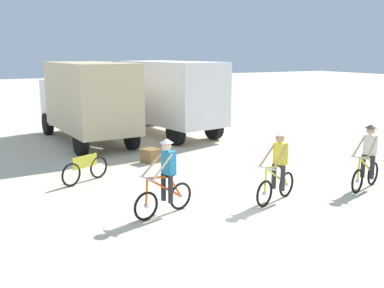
{
  "coord_description": "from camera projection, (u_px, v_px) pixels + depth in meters",
  "views": [
    {
      "loc": [
        -5.63,
        -7.54,
        3.77
      ],
      "look_at": [
        0.47,
        3.76,
        1.1
      ],
      "focal_mm": 41.62,
      "sensor_mm": 36.0,
      "label": 1
    }
  ],
  "objects": [
    {
      "name": "supply_crate",
      "position": [
        151.0,
        155.0,
        15.44
      ],
      "size": [
        0.68,
        0.71,
        0.48
      ],
      "primitive_type": "cube",
      "rotation": [
        0.0,
        0.0,
        0.32
      ],
      "color": "olive",
      "rests_on": "ground"
    },
    {
      "name": "bicycle_spare",
      "position": [
        85.0,
        169.0,
        13.05
      ],
      "size": [
        1.58,
        0.85,
        0.97
      ],
      "color": "black",
      "rests_on": "ground"
    },
    {
      "name": "cyclist_near_camera",
      "position": [
        368.0,
        159.0,
        12.32
      ],
      "size": [
        1.66,
        0.7,
        1.82
      ],
      "color": "black",
      "rests_on": "ground"
    },
    {
      "name": "ground_plane",
      "position": [
        253.0,
        225.0,
        9.88
      ],
      "size": [
        120.0,
        120.0,
        0.0
      ],
      "primitive_type": "plane",
      "color": "beige"
    },
    {
      "name": "box_truck_avon_van",
      "position": [
        165.0,
        94.0,
        20.3
      ],
      "size": [
        3.34,
        7.03,
        3.35
      ],
      "color": "white",
      "rests_on": "ground"
    },
    {
      "name": "cyclist_cowboy_hat",
      "position": [
        278.0,
        169.0,
        11.28
      ],
      "size": [
        1.65,
        0.73,
        1.82
      ],
      "color": "black",
      "rests_on": "ground"
    },
    {
      "name": "box_truck_tan_camper",
      "position": [
        86.0,
        98.0,
        18.54
      ],
      "size": [
        2.68,
        6.85,
        3.35
      ],
      "color": "#CCB78E",
      "rests_on": "ground"
    },
    {
      "name": "cyclist_orange_shirt",
      "position": [
        166.0,
        180.0,
        10.36
      ],
      "size": [
        1.69,
        0.63,
        1.82
      ],
      "color": "black",
      "rests_on": "ground"
    }
  ]
}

